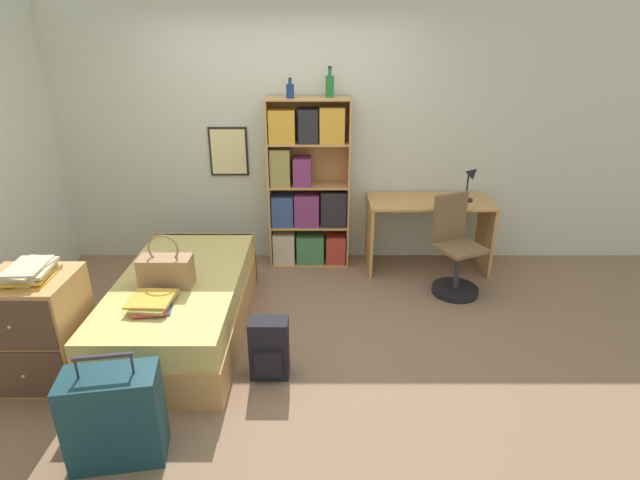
{
  "coord_description": "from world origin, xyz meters",
  "views": [
    {
      "loc": [
        0.35,
        -3.51,
        2.29
      ],
      "look_at": [
        0.35,
        0.19,
        0.75
      ],
      "focal_mm": 28.0,
      "sensor_mm": 36.0,
      "label": 1
    }
  ],
  "objects_px": {
    "desk_chair": "(455,261)",
    "book_stack_on_bed": "(154,302)",
    "handbag": "(167,270)",
    "bottle_brown": "(330,85)",
    "bed": "(184,305)",
    "dresser": "(39,329)",
    "magazine_pile_on_dresser": "(30,272)",
    "bottle_green": "(291,90)",
    "backpack": "(270,349)",
    "desk": "(429,221)",
    "suitcase": "(115,417)",
    "desk_lamp": "(472,178)",
    "bookcase": "(307,191)"
  },
  "relations": [
    {
      "from": "bottle_green",
      "to": "bed",
      "type": "bearing_deg",
      "value": -122.49
    },
    {
      "from": "bottle_green",
      "to": "desk",
      "type": "xyz_separation_m",
      "value": [
        1.38,
        -0.09,
        -1.27
      ]
    },
    {
      "from": "suitcase",
      "to": "bookcase",
      "type": "bearing_deg",
      "value": 69.04
    },
    {
      "from": "backpack",
      "to": "magazine_pile_on_dresser",
      "type": "bearing_deg",
      "value": -179.26
    },
    {
      "from": "bookcase",
      "to": "desk_chair",
      "type": "distance_m",
      "value": 1.61
    },
    {
      "from": "backpack",
      "to": "handbag",
      "type": "bearing_deg",
      "value": 151.99
    },
    {
      "from": "dresser",
      "to": "bottle_brown",
      "type": "relative_size",
      "value": 2.82
    },
    {
      "from": "handbag",
      "to": "bottle_brown",
      "type": "height_order",
      "value": "bottle_brown"
    },
    {
      "from": "dresser",
      "to": "bottle_brown",
      "type": "distance_m",
      "value": 3.18
    },
    {
      "from": "desk_chair",
      "to": "book_stack_on_bed",
      "type": "bearing_deg",
      "value": -154.45
    },
    {
      "from": "bed",
      "to": "desk",
      "type": "bearing_deg",
      "value": 28.84
    },
    {
      "from": "desk_chair",
      "to": "desk_lamp",
      "type": "bearing_deg",
      "value": 66.23
    },
    {
      "from": "handbag",
      "to": "desk_lamp",
      "type": "xyz_separation_m",
      "value": [
        2.65,
        1.35,
        0.35
      ]
    },
    {
      "from": "suitcase",
      "to": "magazine_pile_on_dresser",
      "type": "bearing_deg",
      "value": 135.86
    },
    {
      "from": "dresser",
      "to": "magazine_pile_on_dresser",
      "type": "xyz_separation_m",
      "value": [
        0.04,
        -0.0,
        0.44
      ]
    },
    {
      "from": "suitcase",
      "to": "backpack",
      "type": "distance_m",
      "value": 1.1
    },
    {
      "from": "bed",
      "to": "bottle_green",
      "type": "relative_size",
      "value": 10.18
    },
    {
      "from": "dresser",
      "to": "backpack",
      "type": "distance_m",
      "value": 1.6
    },
    {
      "from": "bookcase",
      "to": "bed",
      "type": "bearing_deg",
      "value": -125.96
    },
    {
      "from": "desk",
      "to": "backpack",
      "type": "distance_m",
      "value": 2.33
    },
    {
      "from": "suitcase",
      "to": "handbag",
      "type": "bearing_deg",
      "value": 90.23
    },
    {
      "from": "bed",
      "to": "magazine_pile_on_dresser",
      "type": "xyz_separation_m",
      "value": [
        -0.79,
        -0.59,
        0.59
      ]
    },
    {
      "from": "suitcase",
      "to": "bed",
      "type": "bearing_deg",
      "value": 88.07
    },
    {
      "from": "desk_chair",
      "to": "bed",
      "type": "bearing_deg",
      "value": -163.52
    },
    {
      "from": "dresser",
      "to": "magazine_pile_on_dresser",
      "type": "bearing_deg",
      "value": -3.98
    },
    {
      "from": "handbag",
      "to": "backpack",
      "type": "relative_size",
      "value": 0.93
    },
    {
      "from": "suitcase",
      "to": "bottle_green",
      "type": "distance_m",
      "value": 3.15
    },
    {
      "from": "dresser",
      "to": "bottle_green",
      "type": "distance_m",
      "value": 2.89
    },
    {
      "from": "bed",
      "to": "handbag",
      "type": "relative_size",
      "value": 4.47
    },
    {
      "from": "dresser",
      "to": "desk_lamp",
      "type": "relative_size",
      "value": 2.16
    },
    {
      "from": "bed",
      "to": "book_stack_on_bed",
      "type": "bearing_deg",
      "value": -97.48
    },
    {
      "from": "dresser",
      "to": "bottle_brown",
      "type": "height_order",
      "value": "bottle_brown"
    },
    {
      "from": "book_stack_on_bed",
      "to": "backpack",
      "type": "relative_size",
      "value": 0.84
    },
    {
      "from": "bookcase",
      "to": "bottle_brown",
      "type": "distance_m",
      "value": 1.05
    },
    {
      "from": "suitcase",
      "to": "desk_lamp",
      "type": "relative_size",
      "value": 1.93
    },
    {
      "from": "book_stack_on_bed",
      "to": "magazine_pile_on_dresser",
      "type": "xyz_separation_m",
      "value": [
        -0.73,
        -0.13,
        0.3
      ]
    },
    {
      "from": "book_stack_on_bed",
      "to": "bottle_brown",
      "type": "height_order",
      "value": "bottle_brown"
    },
    {
      "from": "book_stack_on_bed",
      "to": "dresser",
      "type": "relative_size",
      "value": 0.48
    },
    {
      "from": "handbag",
      "to": "book_stack_on_bed",
      "type": "height_order",
      "value": "handbag"
    },
    {
      "from": "dresser",
      "to": "bottle_green",
      "type": "relative_size",
      "value": 4.31
    },
    {
      "from": "desk_lamp",
      "to": "book_stack_on_bed",
      "type": "bearing_deg",
      "value": -147.84
    },
    {
      "from": "suitcase",
      "to": "desk_chair",
      "type": "height_order",
      "value": "desk_chair"
    },
    {
      "from": "magazine_pile_on_dresser",
      "to": "bottle_brown",
      "type": "relative_size",
      "value": 1.39
    },
    {
      "from": "bed",
      "to": "backpack",
      "type": "bearing_deg",
      "value": -37.21
    },
    {
      "from": "book_stack_on_bed",
      "to": "desk_chair",
      "type": "relative_size",
      "value": 0.41
    },
    {
      "from": "suitcase",
      "to": "desk_lamp",
      "type": "distance_m",
      "value": 3.72
    },
    {
      "from": "desk_lamp",
      "to": "backpack",
      "type": "distance_m",
      "value": 2.67
    },
    {
      "from": "desk",
      "to": "desk_chair",
      "type": "xyz_separation_m",
      "value": [
        0.16,
        -0.52,
        -0.21
      ]
    },
    {
      "from": "book_stack_on_bed",
      "to": "desk_chair",
      "type": "distance_m",
      "value": 2.71
    },
    {
      "from": "dresser",
      "to": "handbag",
      "type": "bearing_deg",
      "value": 29.48
    }
  ]
}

